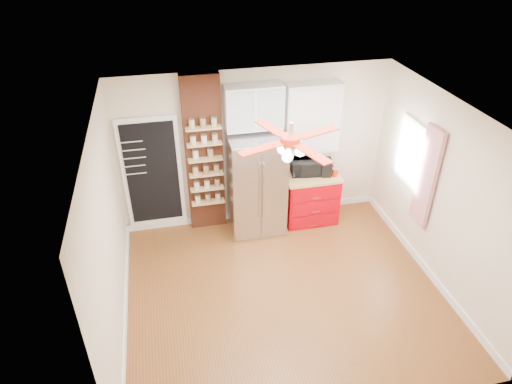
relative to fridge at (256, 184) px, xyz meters
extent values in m
plane|color=brown|center=(0.05, -1.63, -0.88)|extent=(4.50, 4.50, 0.00)
plane|color=white|center=(0.05, -1.63, 1.83)|extent=(4.50, 4.50, 0.00)
cube|color=beige|center=(0.05, 0.37, 0.48)|extent=(4.50, 0.02, 2.70)
cube|color=beige|center=(0.05, -3.63, 0.48)|extent=(4.50, 0.02, 2.70)
cube|color=beige|center=(-2.20, -1.63, 0.48)|extent=(0.02, 4.00, 2.70)
cube|color=beige|center=(2.30, -1.63, 0.48)|extent=(0.02, 4.00, 2.70)
cube|color=white|center=(-1.65, 0.34, 0.23)|extent=(0.95, 0.04, 1.95)
cube|color=black|center=(-1.65, 0.32, 0.23)|extent=(0.82, 0.02, 1.78)
cube|color=brown|center=(-0.80, 0.29, 0.48)|extent=(0.60, 0.16, 2.70)
cube|color=silver|center=(0.00, 0.00, 0.00)|extent=(0.90, 0.70, 1.75)
cube|color=white|center=(0.00, 0.20, 1.27)|extent=(0.90, 0.35, 0.70)
cube|color=#BA000D|center=(0.97, 0.05, -0.45)|extent=(0.90, 0.60, 0.86)
cube|color=tan|center=(0.97, 0.05, 0.01)|extent=(0.94, 0.64, 0.04)
cube|color=white|center=(0.97, 0.22, 1.00)|extent=(0.90, 0.30, 1.15)
cube|color=white|center=(2.28, -0.73, 0.68)|extent=(0.04, 0.75, 1.05)
cube|color=#AA1622|center=(2.23, -1.28, 0.57)|extent=(0.06, 0.40, 1.55)
cylinder|color=silver|center=(0.05, -1.63, 1.68)|extent=(0.05, 0.05, 0.20)
cylinder|color=#9C1E09|center=(0.05, -1.63, 1.56)|extent=(0.24, 0.24, 0.10)
sphere|color=white|center=(0.05, -1.63, 1.40)|extent=(0.13, 0.13, 0.13)
imported|color=black|center=(0.88, 0.12, 0.16)|extent=(0.51, 0.38, 0.26)
cube|color=black|center=(1.20, 0.01, 0.17)|extent=(0.21, 0.25, 0.30)
cylinder|color=#A92909|center=(1.34, -0.06, 0.09)|extent=(0.11, 0.11, 0.13)
cylinder|color=red|center=(1.34, 0.12, 0.10)|extent=(0.12, 0.12, 0.14)
cylinder|color=beige|center=(-0.95, 0.18, 0.57)|extent=(0.12, 0.12, 0.14)
cylinder|color=#97754D|center=(-0.71, 0.16, 0.57)|extent=(0.11, 0.11, 0.14)
camera|label=1|loc=(-1.40, -6.29, 3.87)|focal=32.00mm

